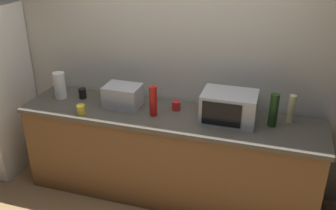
{
  "coord_description": "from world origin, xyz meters",
  "views": [
    {
      "loc": [
        0.91,
        -2.55,
        2.45
      ],
      "look_at": [
        0.0,
        0.4,
        1.0
      ],
      "focal_mm": 39.81,
      "sensor_mm": 36.0,
      "label": 1
    }
  ],
  "objects": [
    {
      "name": "bottle_hot_sauce",
      "position": [
        -0.13,
        0.35,
        1.04
      ],
      "size": [
        0.07,
        0.07,
        0.29
      ],
      "primitive_type": "cylinder",
      "color": "red",
      "rests_on": "counter_run"
    },
    {
      "name": "mug_yellow",
      "position": [
        -0.78,
        0.18,
        0.94
      ],
      "size": [
        0.08,
        0.08,
        0.09
      ],
      "primitive_type": "cylinder",
      "color": "yellow",
      "rests_on": "counter_run"
    },
    {
      "name": "bottle_hand_soap",
      "position": [
        1.08,
        0.59,
        1.03
      ],
      "size": [
        0.06,
        0.06,
        0.25
      ],
      "primitive_type": "cylinder",
      "color": "beige",
      "rests_on": "counter_run"
    },
    {
      "name": "back_wall",
      "position": [
        0.0,
        0.81,
        1.35
      ],
      "size": [
        6.4,
        0.1,
        2.7
      ],
      "primitive_type": "cube",
      "color": "beige",
      "rests_on": "ground_plane"
    },
    {
      "name": "toaster_oven",
      "position": [
        -0.47,
        0.46,
        1.01
      ],
      "size": [
        0.34,
        0.26,
        0.21
      ],
      "primitive_type": "cube",
      "color": "#B7BABF",
      "rests_on": "counter_run"
    },
    {
      "name": "counter_run",
      "position": [
        0.0,
        0.4,
        0.45
      ],
      "size": [
        2.84,
        0.64,
        0.9
      ],
      "color": "brown",
      "rests_on": "ground_plane"
    },
    {
      "name": "mug_red",
      "position": [
        0.04,
        0.53,
        0.94
      ],
      "size": [
        0.08,
        0.08,
        0.09
      ],
      "primitive_type": "cylinder",
      "color": "red",
      "rests_on": "counter_run"
    },
    {
      "name": "microwave",
      "position": [
        0.55,
        0.45,
        1.04
      ],
      "size": [
        0.48,
        0.35,
        0.27
      ],
      "color": "#B7BABF",
      "rests_on": "counter_run"
    },
    {
      "name": "mug_black",
      "position": [
        -0.94,
        0.51,
        0.95
      ],
      "size": [
        0.08,
        0.08,
        0.1
      ],
      "primitive_type": "cylinder",
      "color": "black",
      "rests_on": "counter_run"
    },
    {
      "name": "paper_towel_roll",
      "position": [
        -1.16,
        0.45,
        1.04
      ],
      "size": [
        0.12,
        0.12,
        0.27
      ],
      "primitive_type": "cylinder",
      "color": "white",
      "rests_on": "counter_run"
    },
    {
      "name": "bottle_wine",
      "position": [
        0.93,
        0.47,
        1.05
      ],
      "size": [
        0.08,
        0.08,
        0.3
      ],
      "primitive_type": "cylinder",
      "color": "#1E3F19",
      "rests_on": "counter_run"
    }
  ]
}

